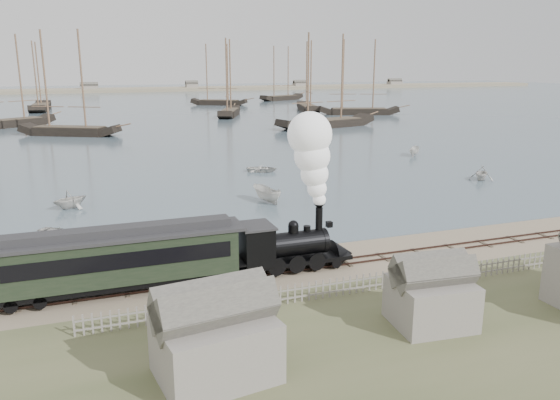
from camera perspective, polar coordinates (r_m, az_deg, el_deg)
name	(u,v)px	position (r m, az deg, el deg)	size (l,w,h in m)	color
ground	(309,257)	(39.97, 3.04, -5.93)	(600.00, 600.00, 0.00)	gray
harbor_water	(124,103)	(205.52, -15.99, 9.76)	(600.00, 336.00, 0.06)	#435760
rail_track	(320,265)	(38.24, 4.21, -6.83)	(120.00, 1.80, 0.16)	#38241E
picket_fence_west	(252,310)	(31.84, -2.98, -11.37)	(19.00, 0.10, 1.20)	gray
picket_fence_east	(522,271)	(40.75, 23.93, -6.78)	(15.00, 0.10, 1.20)	gray
shed_left	(216,376)	(25.95, -6.66, -17.81)	(5.00, 4.00, 4.10)	gray
shed_mid	(429,324)	(31.24, 15.35, -12.41)	(4.00, 3.50, 3.60)	gray
far_spit	(111,92)	(285.25, -17.24, 10.74)	(500.00, 20.00, 1.80)	tan
locomotive	(308,201)	(36.46, 2.97, -0.14)	(8.24, 3.08, 10.27)	black
passenger_coach	(121,257)	(34.51, -16.27, -5.74)	(15.07, 2.91, 3.66)	black
beached_dinghy	(174,263)	(38.06, -11.01, -6.52)	(4.29, 3.07, 0.89)	silver
rowboat_0	(56,232)	(47.76, -22.37, -3.13)	(3.36, 2.40, 0.70)	silver
rowboat_1	(70,199)	(56.38, -21.10, 0.11)	(3.45, 2.98, 1.82)	silver
rowboat_2	(266,194)	(54.89, -1.43, 0.59)	(4.15, 1.56, 1.60)	silver
rowboat_3	(262,169)	(70.48, -1.91, 3.29)	(3.92, 2.80, 0.81)	silver
rowboat_4	(482,173)	(69.72, 20.33, 2.68)	(3.28, 2.83, 1.73)	silver
rowboat_5	(414,151)	(85.21, 13.84, 4.95)	(3.44, 1.29, 1.33)	silver
schooner_1	(5,81)	(134.09, -26.81, 11.08)	(19.84, 4.58, 20.00)	black
schooner_2	(65,83)	(113.44, -21.51, 11.32)	(19.67, 4.54, 20.00)	black
schooner_3	(229,78)	(146.25, -5.39, 12.62)	(18.71, 4.32, 20.00)	black
schooner_4	(327,81)	(120.29, 4.95, 12.33)	(24.34, 5.62, 20.00)	black
schooner_5	(360,77)	(151.72, 8.37, 12.59)	(21.49, 4.96, 20.00)	black
schooner_7	(37,76)	(179.00, -24.06, 11.76)	(23.29, 5.37, 20.00)	black
schooner_8	(218,74)	(186.02, -6.47, 12.90)	(18.82, 4.34, 20.00)	black
schooner_9	(282,73)	(209.79, 0.19, 13.11)	(19.85, 4.58, 20.00)	black
schooner_10	(308,76)	(161.79, 3.00, 12.80)	(20.58, 4.75, 20.00)	black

